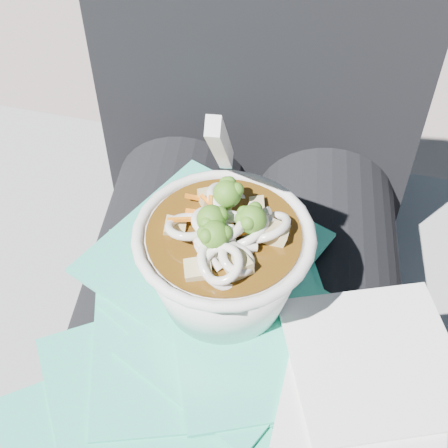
# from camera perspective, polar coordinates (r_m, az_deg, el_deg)

# --- Properties ---
(stone_ledge) EXTENTS (1.06, 0.63, 0.42)m
(stone_ledge) POSITION_cam_1_polar(r_m,az_deg,el_deg) (0.92, 1.66, -13.61)
(stone_ledge) COLOR slate
(stone_ledge) RESTS_ON ground
(lap) EXTENTS (0.32, 0.48, 0.16)m
(lap) POSITION_cam_1_polar(r_m,az_deg,el_deg) (0.59, 0.86, -12.99)
(lap) COLOR black
(lap) RESTS_ON stone_ledge
(person_body) EXTENTS (0.34, 0.94, 0.97)m
(person_body) POSITION_cam_1_polar(r_m,az_deg,el_deg) (0.62, 1.79, -4.05)
(person_body) COLOR black
(person_body) RESTS_ON ground
(plastic_bag) EXTENTS (0.28, 0.41, 0.01)m
(plastic_bag) POSITION_cam_1_polar(r_m,az_deg,el_deg) (0.51, -2.20, -9.79)
(plastic_bag) COLOR #2BB493
(plastic_bag) RESTS_ON lap
(napkins) EXTENTS (0.15, 0.17, 0.01)m
(napkins) POSITION_cam_1_polar(r_m,az_deg,el_deg) (0.49, 13.14, -13.42)
(napkins) COLOR silver
(napkins) RESTS_ON plastic_bag
(udon_bowl) EXTENTS (0.17, 0.17, 0.19)m
(udon_bowl) POSITION_cam_1_polar(r_m,az_deg,el_deg) (0.48, 0.03, -2.89)
(udon_bowl) COLOR silver
(udon_bowl) RESTS_ON plastic_bag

